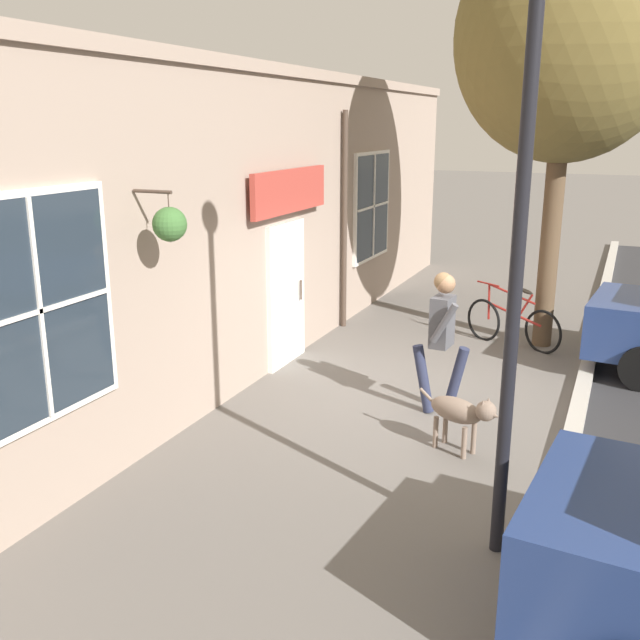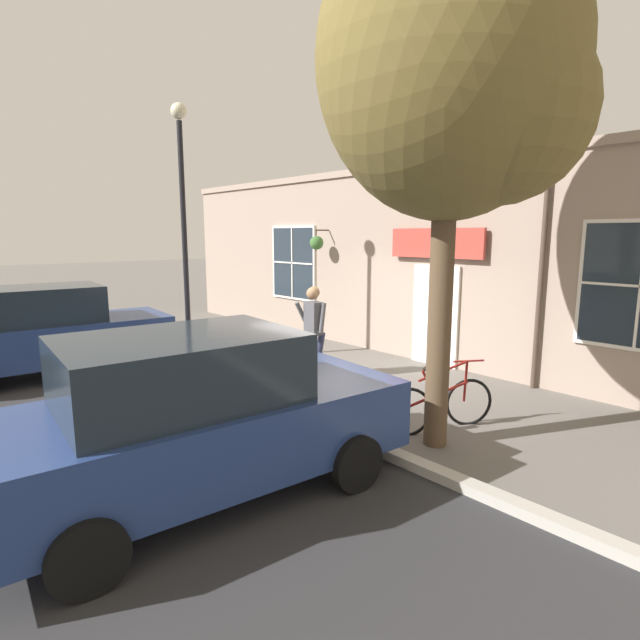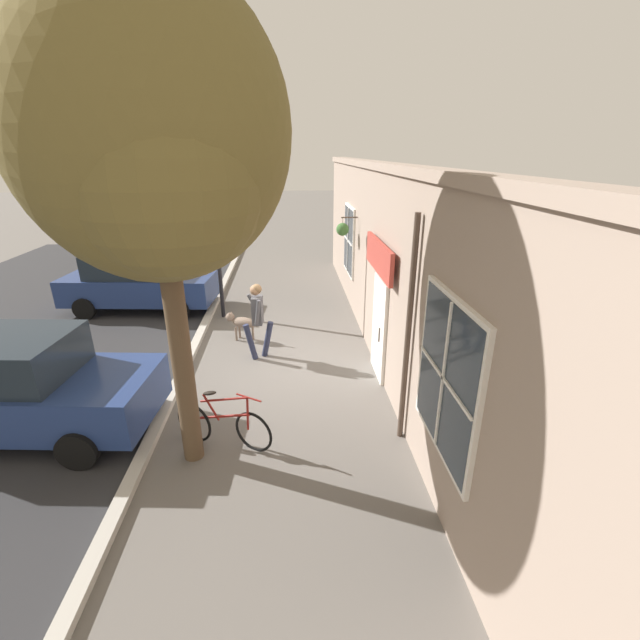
% 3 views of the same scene
% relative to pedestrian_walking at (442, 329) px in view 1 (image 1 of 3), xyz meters
% --- Properties ---
extents(ground_plane, '(90.00, 90.00, 0.00)m').
position_rel_pedestrian_walking_xyz_m(ground_plane, '(-0.40, 0.26, -1.08)').
color(ground_plane, '#66605B').
extents(storefront_facade, '(0.95, 18.00, 4.24)m').
position_rel_pedestrian_walking_xyz_m(storefront_facade, '(-2.74, 0.27, 1.06)').
color(storefront_facade, gray).
rests_on(storefront_facade, ground_plane).
extents(pedestrian_walking, '(0.69, 0.57, 1.77)m').
position_rel_pedestrian_walking_xyz_m(pedestrian_walking, '(0.00, 0.00, 0.00)').
color(pedestrian_walking, '#282D47').
rests_on(pedestrian_walking, ground_plane).
extents(dog_on_leash, '(0.98, 0.52, 0.72)m').
position_rel_pedestrian_walking_xyz_m(dog_on_leash, '(0.49, -1.03, -0.60)').
color(dog_on_leash, '#7F6B5B').
rests_on(dog_on_leash, ground_plane).
extents(street_tree_by_curb, '(3.29, 3.03, 6.50)m').
position_rel_pedestrian_walking_xyz_m(street_tree_by_curb, '(0.78, 3.50, 3.47)').
color(street_tree_by_curb, brown).
rests_on(street_tree_by_curb, ground_plane).
extents(leaning_bicycle, '(1.60, 0.75, 1.01)m').
position_rel_pedestrian_walking_xyz_m(leaning_bicycle, '(0.39, 3.14, -0.70)').
color(leaning_bicycle, black).
rests_on(leaning_bicycle, ground_plane).
extents(street_lamp, '(0.32, 0.32, 5.32)m').
position_rel_pedestrian_walking_xyz_m(street_lamp, '(1.20, -2.72, 2.35)').
color(street_lamp, black).
rests_on(street_lamp, ground_plane).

